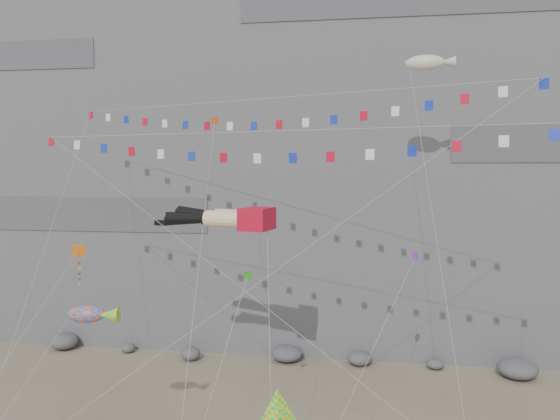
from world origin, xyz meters
TOP-DOWN VIEW (x-y plane):
  - cliff at (0.00, 32.00)m, footprint 80.00×28.00m
  - talus_boulders at (0.00, 17.00)m, footprint 60.00×3.00m
  - legs_kite at (-1.99, 4.72)m, footprint 9.82×15.41m
  - flag_banner_upper at (0.01, 7.28)m, footprint 29.65×17.29m
  - flag_banner_lower at (1.38, 2.40)m, footprint 30.62×8.48m
  - harlequin_kite at (-10.57, 2.89)m, footprint 5.51×8.58m
  - fish_windsock at (-8.20, -0.71)m, footprint 7.74×2.92m
  - delta_kite at (2.55, -4.07)m, footprint 2.37×4.70m
  - blimp_windsock at (10.11, 10.97)m, footprint 3.83×14.02m
  - small_kite_a at (-3.85, 8.87)m, footprint 2.97×17.07m
  - small_kite_b at (9.16, 6.08)m, footprint 6.83×11.47m
  - small_kite_c at (-0.20, 2.15)m, footprint 2.24×9.76m

SIDE VIEW (x-z plane):
  - talus_boulders at x=0.00m, z-range 0.00..1.20m
  - delta_kite at x=2.55m, z-range 1.63..8.58m
  - fish_windsock at x=-8.20m, z-range 3.12..13.58m
  - small_kite_c at x=-0.20m, z-range 3.01..16.72m
  - small_kite_b at x=9.16m, z-range 2.28..18.74m
  - harlequin_kite at x=-10.57m, z-range 3.94..18.21m
  - legs_kite at x=-1.99m, z-range 3.66..22.45m
  - flag_banner_lower at x=1.38m, z-range 6.69..29.35m
  - small_kite_a at x=-3.85m, z-range 5.98..31.40m
  - flag_banner_upper at x=0.01m, z-range 6.97..33.83m
  - blimp_windsock at x=10.11m, z-range 9.72..36.26m
  - cliff at x=0.00m, z-range 0.00..50.00m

